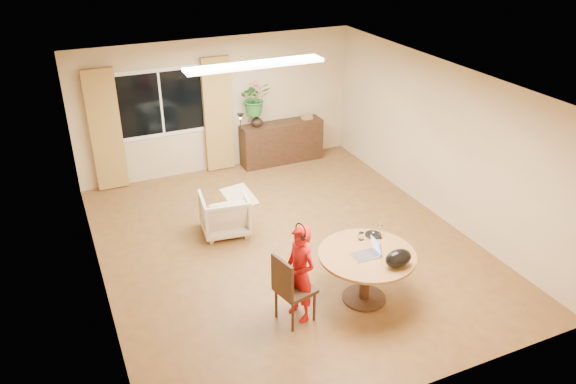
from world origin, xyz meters
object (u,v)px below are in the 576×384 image
(dining_table, at_px, (366,263))
(dining_chair, at_px, (295,287))
(armchair, at_px, (225,213))
(child, at_px, (300,274))
(sideboard, at_px, (282,142))

(dining_table, bearing_deg, dining_chair, 179.55)
(armchair, bearing_deg, dining_table, 122.74)
(child, bearing_deg, dining_chair, -85.46)
(child, xyz_separation_m, sideboard, (1.76, 4.62, -0.23))
(dining_table, relative_size, armchair, 1.70)
(child, relative_size, sideboard, 0.77)
(dining_table, xyz_separation_m, sideboard, (0.82, 4.66, -0.15))
(dining_table, bearing_deg, child, 177.75)
(dining_chair, xyz_separation_m, child, (0.08, 0.03, 0.17))
(armchair, distance_m, sideboard, 2.97)
(dining_table, bearing_deg, armchair, 115.31)
(dining_chair, relative_size, armchair, 1.30)
(dining_table, xyz_separation_m, child, (-0.94, 0.04, 0.09))
(child, bearing_deg, armchair, 169.32)
(dining_table, height_order, dining_chair, dining_chair)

